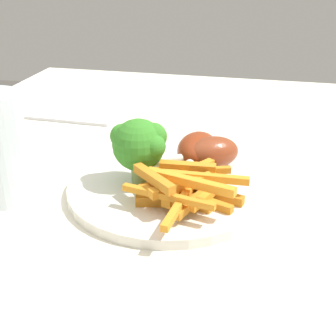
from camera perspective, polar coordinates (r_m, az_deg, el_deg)
name	(u,v)px	position (r m, az deg, el deg)	size (l,w,h in m)	color
dining_table	(110,288)	(0.57, -7.41, -14.88)	(1.28, 0.77, 0.74)	silver
dinner_plate	(168,187)	(0.55, 0.00, -2.44)	(0.24, 0.24, 0.01)	white
broccoli_floret_front	(140,144)	(0.53, -3.60, 3.04)	(0.06, 0.07, 0.08)	#8DA75E
carrot_fries_pile	(184,186)	(0.50, 2.10, -2.31)	(0.15, 0.13, 0.04)	orange
chicken_drumstick_near	(208,154)	(0.58, 5.12, 1.83)	(0.08, 0.11, 0.04)	#5D2111
chicken_drumstick_far	(197,151)	(0.59, 3.68, 2.20)	(0.12, 0.06, 0.04)	#631D0D
fork	(57,120)	(0.81, -13.94, 5.99)	(0.19, 0.01, 0.01)	silver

